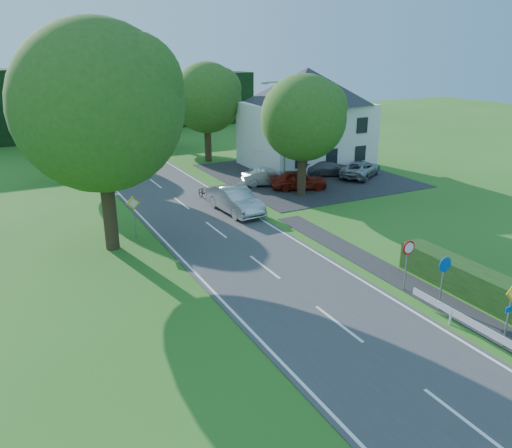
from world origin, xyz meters
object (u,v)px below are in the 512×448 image
parasol (268,161)px  parked_car_silver_a (267,177)px  streetlight (283,131)px  motorcycle (204,192)px  parked_car_grey (329,168)px  parked_car_silver_b (360,169)px  parked_car_red (299,180)px  moving_car (235,200)px

parasol → parked_car_silver_a: bearing=-119.1°
streetlight → motorcycle: (-6.26, 0.19, -3.93)m
streetlight → parked_car_silver_a: (-0.45, 1.51, -3.77)m
parked_car_grey → parked_car_silver_a: bearing=112.6°
streetlight → parked_car_silver_b: streetlight is taller
parked_car_red → parasol: 5.62m
parked_car_silver_a → parked_car_silver_b: (8.15, -1.20, 0.02)m
streetlight → motorcycle: bearing=178.2°
streetlight → moving_car: 7.51m
motorcycle → parasol: parasol is taller
parked_car_silver_a → parasol: (1.94, 3.49, 0.43)m
motorcycle → parked_car_grey: (11.98, 1.81, 0.13)m
parked_car_red → parked_car_grey: size_ratio=0.98×
parked_car_red → parked_car_silver_a: (-1.57, 2.10, -0.06)m
streetlight → motorcycle: size_ratio=4.22×
streetlight → parked_car_silver_a: streetlight is taller
streetlight → parked_car_silver_a: bearing=106.7°
parked_car_silver_b → parasol: parasol is taller
parked_car_red → parked_car_silver_b: bearing=-61.0°
motorcycle → parked_car_grey: size_ratio=0.44×
streetlight → parasol: size_ratio=3.30×
motorcycle → parked_car_red: bearing=-8.8°
parked_car_grey → parasol: (-4.22, 3.00, 0.46)m
motorcycle → parked_car_red: parked_car_red is taller
motorcycle → parasol: 9.14m
moving_car → parked_car_silver_b: moving_car is taller
parked_car_red → parked_car_grey: (4.59, 2.59, -0.09)m
parked_car_red → parked_car_silver_b: parked_car_red is taller
moving_car → parasol: 11.07m
parked_car_silver_a → parasol: 4.02m
parked_car_red → parked_car_silver_b: 6.64m
moving_car → motorcycle: 3.76m
parked_car_silver_a → parked_car_silver_b: 8.23m
parked_car_silver_a → parked_car_silver_b: bearing=-81.1°
parked_car_silver_a → parked_car_grey: 6.18m
parked_car_silver_b → motorcycle: bearing=58.3°
parked_car_silver_b → parked_car_silver_a: bearing=49.5°
parked_car_grey → motorcycle: bearing=116.6°
motorcycle → parasol: size_ratio=0.78×
motorcycle → parked_car_grey: bearing=5.8°
streetlight → moving_car: size_ratio=1.58×
moving_car → parked_car_silver_a: moving_car is taller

